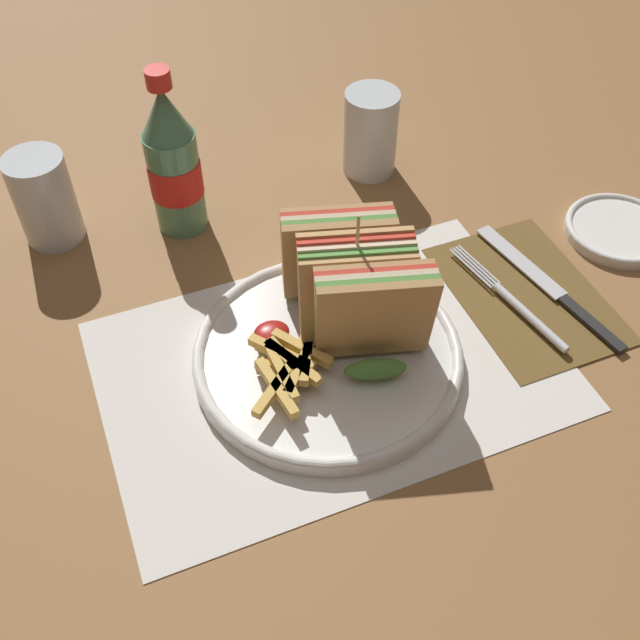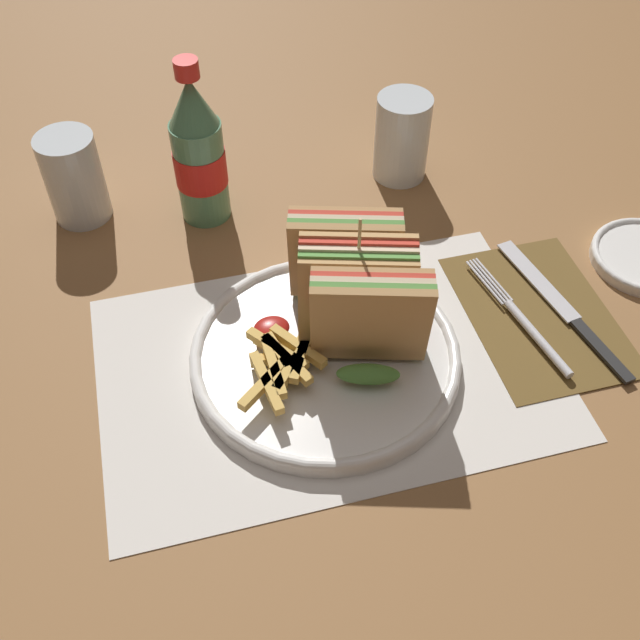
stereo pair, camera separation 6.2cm
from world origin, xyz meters
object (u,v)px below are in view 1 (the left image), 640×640
coke_bottle_near (173,164)px  side_saucer (619,230)px  plate_main (328,354)px  knife (549,286)px  club_sandwich (355,287)px  glass_far (46,204)px  glass_near (370,138)px  fork (518,306)px

coke_bottle_near → side_saucer: 0.51m
plate_main → coke_bottle_near: coke_bottle_near is taller
plate_main → coke_bottle_near: size_ratio=1.34×
knife → side_saucer: bearing=10.8°
plate_main → club_sandwich: bearing=29.8°
club_sandwich → glass_far: size_ratio=1.68×
glass_near → side_saucer: bearing=-46.0°
knife → side_saucer: size_ratio=1.76×
coke_bottle_near → glass_far: (-0.14, 0.03, -0.04)m
fork → side_saucer: same height
club_sandwich → coke_bottle_near: (-0.11, 0.24, 0.01)m
coke_bottle_near → side_saucer: (0.46, -0.21, -0.08)m
fork → coke_bottle_near: bearing=127.1°
glass_far → side_saucer: 0.65m
plate_main → fork: (0.21, -0.01, -0.00)m
fork → glass_far: glass_far is taller
fork → knife: 0.05m
fork → knife: bearing=6.6°
fork → glass_far: (-0.43, 0.30, 0.04)m
side_saucer → coke_bottle_near: bearing=155.8°
coke_bottle_near → side_saucer: coke_bottle_near is taller
glass_near → side_saucer: glass_near is taller
fork → side_saucer: (0.17, 0.06, -0.00)m
plate_main → side_saucer: size_ratio=2.17×
club_sandwich → side_saucer: 0.35m
club_sandwich → knife: size_ratio=0.83×
glass_near → side_saucer: 0.31m
glass_near → glass_far: 0.39m
coke_bottle_near → glass_near: coke_bottle_near is taller
coke_bottle_near → glass_near: bearing=3.6°
club_sandwich → fork: club_sandwich is taller
knife → coke_bottle_near: (-0.34, 0.25, 0.08)m
club_sandwich → fork: (0.17, -0.03, -0.06)m
glass_far → side_saucer: size_ratio=0.87×
fork → club_sandwich: bearing=159.2°
club_sandwich → glass_far: (-0.26, 0.27, -0.02)m
club_sandwich → glass_near: (0.13, 0.25, -0.03)m
plate_main → coke_bottle_near: 0.28m
plate_main → fork: 0.21m
plate_main → knife: plate_main is taller
club_sandwich → knife: 0.23m
plate_main → glass_far: bearing=127.0°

